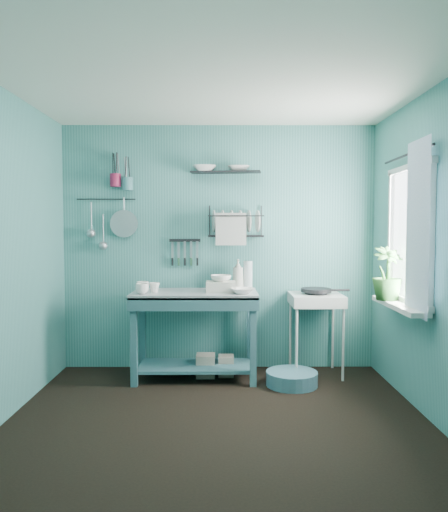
{
  "coord_description": "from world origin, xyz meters",
  "views": [
    {
      "loc": [
        0.03,
        -3.65,
        1.46
      ],
      "look_at": [
        0.05,
        0.85,
        1.2
      ],
      "focal_mm": 35.0,
      "sensor_mm": 36.0,
      "label": 1
    }
  ],
  "objects_px": {
    "potted_plant": "(387,273)",
    "frying_pan": "(316,290)",
    "dish_rack": "(236,221)",
    "mug_left": "(142,289)",
    "mug_mid": "(154,288)",
    "storage_tin_small": "(226,366)",
    "water_bottle": "(248,275)",
    "utensil_cup_teal": "(128,184)",
    "utensil_cup_magenta": "(116,180)",
    "colander": "(124,224)",
    "hotplate_stand": "(316,334)",
    "floor_basin": "(292,378)",
    "mug_right": "(143,287)",
    "wash_tub": "(221,287)",
    "work_counter": "(195,335)",
    "soap_bottle": "(238,274)",
    "storage_tin_large": "(206,366)"
  },
  "relations": [
    {
      "from": "frying_pan",
      "to": "floor_basin",
      "type": "height_order",
      "value": "frying_pan"
    },
    {
      "from": "water_bottle",
      "to": "frying_pan",
      "type": "xyz_separation_m",
      "value": [
        0.67,
        -0.09,
        -0.14
      ]
    },
    {
      "from": "colander",
      "to": "utensil_cup_teal",
      "type": "bearing_deg",
      "value": -32.2
    },
    {
      "from": "mug_right",
      "to": "soap_bottle",
      "type": "distance_m",
      "value": 0.95
    },
    {
      "from": "mug_mid",
      "to": "dish_rack",
      "type": "relative_size",
      "value": 0.18
    },
    {
      "from": "soap_bottle",
      "to": "frying_pan",
      "type": "bearing_deg",
      "value": -5.09
    },
    {
      "from": "mug_right",
      "to": "frying_pan",
      "type": "bearing_deg",
      "value": 4.46
    },
    {
      "from": "water_bottle",
      "to": "potted_plant",
      "type": "height_order",
      "value": "potted_plant"
    },
    {
      "from": "potted_plant",
      "to": "frying_pan",
      "type": "bearing_deg",
      "value": 129.78
    },
    {
      "from": "work_counter",
      "to": "dish_rack",
      "type": "height_order",
      "value": "dish_rack"
    },
    {
      "from": "potted_plant",
      "to": "mug_right",
      "type": "bearing_deg",
      "value": 167.94
    },
    {
      "from": "soap_bottle",
      "to": "utensil_cup_teal",
      "type": "height_order",
      "value": "utensil_cup_teal"
    },
    {
      "from": "utensil_cup_teal",
      "to": "potted_plant",
      "type": "relative_size",
      "value": 0.28
    },
    {
      "from": "potted_plant",
      "to": "utensil_cup_magenta",
      "type": "bearing_deg",
      "value": 162.61
    },
    {
      "from": "soap_bottle",
      "to": "wash_tub",
      "type": "bearing_deg",
      "value": -127.69
    },
    {
      "from": "mug_mid",
      "to": "wash_tub",
      "type": "bearing_deg",
      "value": 3.63
    },
    {
      "from": "mug_left",
      "to": "water_bottle",
      "type": "distance_m",
      "value": 1.07
    },
    {
      "from": "soap_bottle",
      "to": "dish_rack",
      "type": "relative_size",
      "value": 0.54
    },
    {
      "from": "frying_pan",
      "to": "mug_mid",
      "type": "bearing_deg",
      "value": -173.04
    },
    {
      "from": "dish_rack",
      "to": "potted_plant",
      "type": "distance_m",
      "value": 1.55
    },
    {
      "from": "work_counter",
      "to": "frying_pan",
      "type": "relative_size",
      "value": 3.97
    },
    {
      "from": "utensil_cup_teal",
      "to": "colander",
      "type": "xyz_separation_m",
      "value": [
        -0.05,
        0.03,
        -0.4
      ]
    },
    {
      "from": "mug_mid",
      "to": "storage_tin_small",
      "type": "height_order",
      "value": "mug_mid"
    },
    {
      "from": "mug_left",
      "to": "hotplate_stand",
      "type": "height_order",
      "value": "mug_left"
    },
    {
      "from": "work_counter",
      "to": "mug_mid",
      "type": "height_order",
      "value": "mug_mid"
    },
    {
      "from": "soap_bottle",
      "to": "frying_pan",
      "type": "relative_size",
      "value": 1.0
    },
    {
      "from": "soap_bottle",
      "to": "hotplate_stand",
      "type": "xyz_separation_m",
      "value": [
        0.77,
        -0.07,
        -0.59
      ]
    },
    {
      "from": "utensil_cup_teal",
      "to": "storage_tin_small",
      "type": "distance_m",
      "value": 2.07
    },
    {
      "from": "dish_rack",
      "to": "mug_left",
      "type": "bearing_deg",
      "value": -153.52
    },
    {
      "from": "hotplate_stand",
      "to": "dish_rack",
      "type": "xyz_separation_m",
      "value": [
        -0.79,
        0.13,
        1.12
      ]
    },
    {
      "from": "mug_left",
      "to": "frying_pan",
      "type": "xyz_separation_m",
      "value": [
        1.67,
        0.29,
        -0.05
      ]
    },
    {
      "from": "utensil_cup_magenta",
      "to": "mug_right",
      "type": "bearing_deg",
      "value": -45.19
    },
    {
      "from": "water_bottle",
      "to": "utensil_cup_magenta",
      "type": "distance_m",
      "value": 1.64
    },
    {
      "from": "wash_tub",
      "to": "storage_tin_small",
      "type": "relative_size",
      "value": 1.4
    },
    {
      "from": "work_counter",
      "to": "mug_mid",
      "type": "relative_size",
      "value": 11.91
    },
    {
      "from": "utensil_cup_teal",
      "to": "utensil_cup_magenta",
      "type": "bearing_deg",
      "value": 180.0
    },
    {
      "from": "frying_pan",
      "to": "mug_left",
      "type": "bearing_deg",
      "value": -170.09
    },
    {
      "from": "frying_pan",
      "to": "soap_bottle",
      "type": "bearing_deg",
      "value": 174.91
    },
    {
      "from": "water_bottle",
      "to": "utensil_cup_teal",
      "type": "relative_size",
      "value": 2.15
    },
    {
      "from": "mug_mid",
      "to": "potted_plant",
      "type": "bearing_deg",
      "value": -11.15
    },
    {
      "from": "hotplate_stand",
      "to": "storage_tin_small",
      "type": "xyz_separation_m",
      "value": [
        -0.89,
        -0.05,
        -0.3
      ]
    },
    {
      "from": "mug_left",
      "to": "mug_mid",
      "type": "relative_size",
      "value": 1.23
    },
    {
      "from": "mug_mid",
      "to": "water_bottle",
      "type": "xyz_separation_m",
      "value": [
        0.9,
        0.28,
        0.09
      ]
    },
    {
      "from": "mug_left",
      "to": "storage_tin_large",
      "type": "distance_m",
      "value": 1.0
    },
    {
      "from": "work_counter",
      "to": "storage_tin_large",
      "type": "relative_size",
      "value": 5.41
    },
    {
      "from": "utensil_cup_magenta",
      "to": "storage_tin_large",
      "type": "height_order",
      "value": "utensil_cup_magenta"
    },
    {
      "from": "floor_basin",
      "to": "storage_tin_small",
      "type": "bearing_deg",
      "value": 153.11
    },
    {
      "from": "utensil_cup_magenta",
      "to": "potted_plant",
      "type": "relative_size",
      "value": 0.28
    },
    {
      "from": "mug_left",
      "to": "storage_tin_small",
      "type": "relative_size",
      "value": 0.61
    },
    {
      "from": "potted_plant",
      "to": "water_bottle",
      "type": "bearing_deg",
      "value": 149.51
    }
  ]
}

